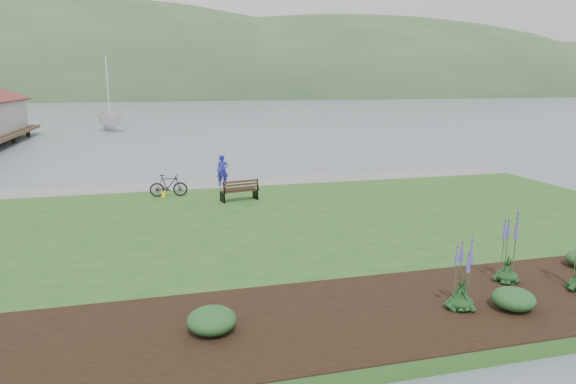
# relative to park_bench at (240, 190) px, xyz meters

# --- Properties ---
(ground) EXTENTS (600.00, 600.00, 0.00)m
(ground) POSITION_rel_park_bench_xyz_m (-0.15, -2.68, -0.92)
(ground) COLOR slate
(ground) RESTS_ON ground
(lawn) EXTENTS (34.00, 20.00, 0.40)m
(lawn) POSITION_rel_park_bench_xyz_m (-0.15, -4.68, -0.72)
(lawn) COLOR #2A591F
(lawn) RESTS_ON ground
(shoreline_path) EXTENTS (34.00, 2.20, 0.03)m
(shoreline_path) POSITION_rel_park_bench_xyz_m (-0.15, 4.22, -0.51)
(shoreline_path) COLOR gray
(shoreline_path) RESTS_ON lawn
(garden_bed) EXTENTS (24.00, 4.40, 0.04)m
(garden_bed) POSITION_rel_park_bench_xyz_m (2.85, -12.48, -0.50)
(garden_bed) COLOR black
(garden_bed) RESTS_ON lawn
(far_hillside) EXTENTS (580.00, 80.00, 38.00)m
(far_hillside) POSITION_rel_park_bench_xyz_m (19.85, 167.32, -0.92)
(far_hillside) COLOR #355831
(far_hillside) RESTS_ON ground
(park_bench) EXTENTS (1.79, 1.01, 1.05)m
(park_bench) POSITION_rel_park_bench_xyz_m (0.00, 0.00, 0.00)
(park_bench) COLOR #2F2012
(park_bench) RESTS_ON lawn
(person) EXTENTS (0.71, 0.49, 1.94)m
(person) POSITION_rel_park_bench_xyz_m (-0.31, 3.57, 0.45)
(person) COLOR #22219B
(person) RESTS_ON lawn
(bicycle_b) EXTENTS (0.71, 1.83, 1.07)m
(bicycle_b) POSITION_rel_park_bench_xyz_m (-3.15, 1.79, 0.02)
(bicycle_b) COLOR black
(bicycle_b) RESTS_ON lawn
(sailboat) EXTENTS (13.44, 13.55, 27.58)m
(sailboat) POSITION_rel_park_bench_xyz_m (-8.57, 42.01, -0.92)
(sailboat) COLOR silver
(sailboat) RESTS_ON ground
(pannier) EXTENTS (0.22, 0.29, 0.28)m
(pannier) POSITION_rel_park_bench_xyz_m (-3.39, 1.77, -0.38)
(pannier) COLOR yellow
(pannier) RESTS_ON lawn
(echium_0) EXTENTS (0.62, 0.62, 1.91)m
(echium_0) POSITION_rel_park_bench_xyz_m (3.24, -12.84, 0.28)
(echium_0) COLOR #133617
(echium_0) RESTS_ON garden_bed
(echium_1) EXTENTS (0.62, 0.62, 2.25)m
(echium_1) POSITION_rel_park_bench_xyz_m (5.45, -11.65, 0.44)
(echium_1) COLOR #133617
(echium_1) RESTS_ON garden_bed
(shrub_0) EXTENTS (1.09, 1.09, 0.55)m
(shrub_0) POSITION_rel_park_bench_xyz_m (-2.73, -12.50, -0.21)
(shrub_0) COLOR #1E4C21
(shrub_0) RESTS_ON garden_bed
(shrub_1) EXTENTS (1.02, 1.02, 0.51)m
(shrub_1) POSITION_rel_park_bench_xyz_m (4.45, -13.19, -0.23)
(shrub_1) COLOR #1E4C21
(shrub_1) RESTS_ON garden_bed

